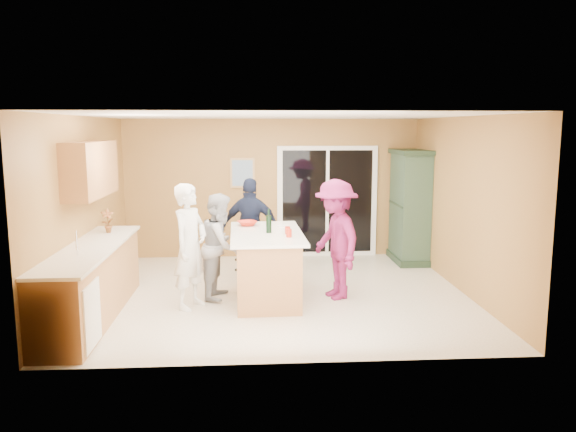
{
  "coord_description": "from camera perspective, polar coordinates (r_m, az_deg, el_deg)",
  "views": [
    {
      "loc": [
        -0.38,
        -8.03,
        2.43
      ],
      "look_at": [
        0.15,
        0.1,
        1.15
      ],
      "focal_mm": 35.0,
      "sensor_mm": 36.0,
      "label": 1
    }
  ],
  "objects": [
    {
      "name": "wine_bottle",
      "position": [
        7.88,
        -1.97,
        -0.77
      ],
      "size": [
        0.08,
        0.08,
        0.34
      ],
      "rotation": [
        0.0,
        0.0,
        -0.08
      ],
      "color": "black",
      "rests_on": "kitchen_island"
    },
    {
      "name": "green_hutch",
      "position": [
        10.44,
        12.27,
        0.83
      ],
      "size": [
        0.59,
        1.11,
        2.05
      ],
      "color": "#213624",
      "rests_on": "floor"
    },
    {
      "name": "serving_bowl",
      "position": [
        8.49,
        -4.16,
        -0.74
      ],
      "size": [
        0.38,
        0.38,
        0.07
      ],
      "primitive_type": "imported",
      "rotation": [
        0.0,
        0.0,
        0.43
      ],
      "color": "red",
      "rests_on": "kitchen_island"
    },
    {
      "name": "tumbler_near",
      "position": [
        7.79,
        -0.05,
        -1.46
      ],
      "size": [
        0.09,
        0.09,
        0.11
      ],
      "primitive_type": "cylinder",
      "rotation": [
        0.0,
        0.0,
        0.32
      ],
      "color": "red",
      "rests_on": "kitchen_island"
    },
    {
      "name": "left_cabinet_run",
      "position": [
        7.55,
        -19.63,
        -6.73
      ],
      "size": [
        0.65,
        3.05,
        1.24
      ],
      "color": "#BA7F48",
      "rests_on": "floor"
    },
    {
      "name": "white_plate",
      "position": [
        8.41,
        -0.54,
        -1.01
      ],
      "size": [
        0.2,
        0.2,
        0.01
      ],
      "primitive_type": "cylinder",
      "rotation": [
        0.0,
        0.0,
        0.06
      ],
      "color": "white",
      "rests_on": "kitchen_island"
    },
    {
      "name": "wall_left",
      "position": [
        8.45,
        -19.98,
        0.7
      ],
      "size": [
        0.1,
        5.0,
        2.6
      ],
      "primitive_type": "cube",
      "color": "tan",
      "rests_on": "ground"
    },
    {
      "name": "tumbler_far",
      "position": [
        7.56,
        0.1,
        -1.75
      ],
      "size": [
        0.08,
        0.08,
        0.11
      ],
      "primitive_type": "cylinder",
      "rotation": [
        0.0,
        0.0,
        -0.05
      ],
      "color": "red",
      "rests_on": "kitchen_island"
    },
    {
      "name": "woman_grey",
      "position": [
        8.12,
        -6.84,
        -3.03
      ],
      "size": [
        0.69,
        0.82,
        1.52
      ],
      "primitive_type": "imported",
      "rotation": [
        0.0,
        0.0,
        1.4
      ],
      "color": "#B1B1B3",
      "rests_on": "floor"
    },
    {
      "name": "framed_picture",
      "position": [
        10.54,
        -4.65,
        4.38
      ],
      "size": [
        0.46,
        0.04,
        0.56
      ],
      "color": "tan",
      "rests_on": "wall_back"
    },
    {
      "name": "floor",
      "position": [
        8.4,
        -0.99,
        -7.89
      ],
      "size": [
        5.5,
        5.5,
        0.0
      ],
      "primitive_type": "plane",
      "color": "white",
      "rests_on": "ground"
    },
    {
      "name": "woman_white",
      "position": [
        7.7,
        -9.91,
        -3.05
      ],
      "size": [
        0.65,
        0.74,
        1.7
      ],
      "primitive_type": "imported",
      "rotation": [
        0.0,
        0.0,
        1.09
      ],
      "color": "white",
      "rests_on": "floor"
    },
    {
      "name": "woman_magenta",
      "position": [
        8.05,
        4.87,
        -2.38
      ],
      "size": [
        0.93,
        1.24,
        1.71
      ],
      "primitive_type": "imported",
      "rotation": [
        0.0,
        0.0,
        -1.28
      ],
      "color": "#851D4D",
      "rests_on": "floor"
    },
    {
      "name": "upper_cabinets",
      "position": [
        8.16,
        -19.4,
        4.52
      ],
      "size": [
        0.35,
        1.6,
        0.75
      ],
      "primitive_type": "cube",
      "color": "#BA7F48",
      "rests_on": "wall_left"
    },
    {
      "name": "kitchen_island",
      "position": [
        8.06,
        -2.19,
        -5.26
      ],
      "size": [
        1.06,
        1.88,
        0.97
      ],
      "rotation": [
        0.0,
        0.0,
        0.03
      ],
      "color": "#BA7F48",
      "rests_on": "floor"
    },
    {
      "name": "wall_right",
      "position": [
        8.7,
        17.41,
        1.05
      ],
      "size": [
        0.1,
        5.0,
        2.6
      ],
      "primitive_type": "cube",
      "color": "tan",
      "rests_on": "ground"
    },
    {
      "name": "sliding_door",
      "position": [
        10.69,
        4.0,
        1.48
      ],
      "size": [
        1.9,
        0.07,
        2.1
      ],
      "color": "white",
      "rests_on": "floor"
    },
    {
      "name": "tulip_vase",
      "position": [
        8.45,
        -17.85,
        -0.47
      ],
      "size": [
        0.21,
        0.17,
        0.35
      ],
      "primitive_type": "imported",
      "rotation": [
        0.0,
        0.0,
        0.27
      ],
      "color": "red",
      "rests_on": "left_cabinet_run"
    },
    {
      "name": "woman_navy",
      "position": [
        9.21,
        -3.77,
        -1.19
      ],
      "size": [
        1.02,
        0.59,
        1.63
      ],
      "primitive_type": "imported",
      "rotation": [
        0.0,
        0.0,
        2.93
      ],
      "color": "#1A1F39",
      "rests_on": "floor"
    },
    {
      "name": "ceiling",
      "position": [
        8.04,
        -1.04,
        10.13
      ],
      "size": [
        5.5,
        5.0,
        0.1
      ],
      "primitive_type": "cube",
      "color": "white",
      "rests_on": "wall_back"
    },
    {
      "name": "wall_front",
      "position": [
        5.66,
        0.19,
        -2.59
      ],
      "size": [
        5.5,
        0.1,
        2.6
      ],
      "primitive_type": "cube",
      "color": "tan",
      "rests_on": "ground"
    },
    {
      "name": "wall_back",
      "position": [
        10.6,
        -1.65,
        2.8
      ],
      "size": [
        5.5,
        0.1,
        2.6
      ],
      "primitive_type": "cube",
      "color": "tan",
      "rests_on": "ground"
    }
  ]
}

